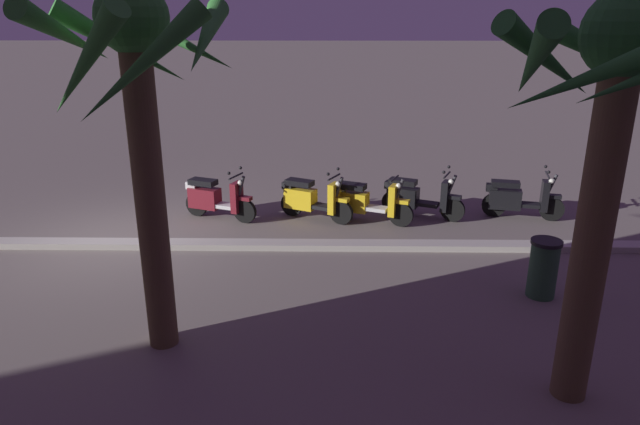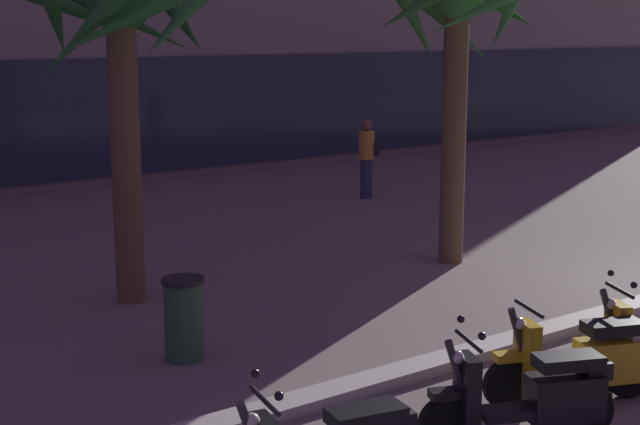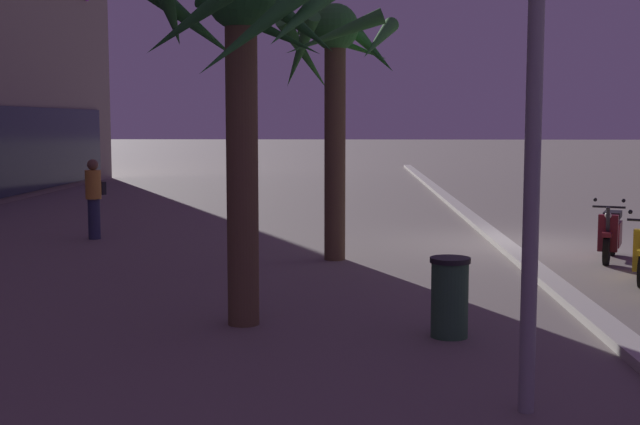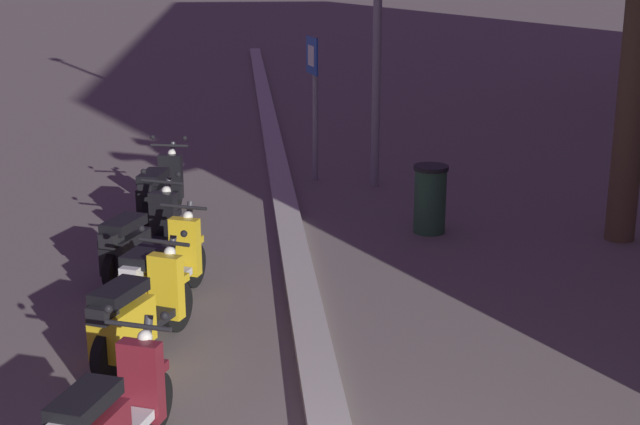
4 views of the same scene
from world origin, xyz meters
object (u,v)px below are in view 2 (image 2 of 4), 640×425
palm_tree_near_sign (122,53)px  pedestrian_window_shopping (367,157)px  litter_bin (184,318)px  palm_tree_mid_walkway (458,44)px  scooter_yellow_second_in_line (584,360)px  scooter_black_mid_rear (534,397)px

palm_tree_near_sign → pedestrian_window_shopping: 9.07m
palm_tree_near_sign → litter_bin: size_ratio=4.74×
palm_tree_mid_walkway → pedestrian_window_shopping: (2.57, 5.27, -2.52)m
pedestrian_window_shopping → litter_bin: bearing=-140.7°
scooter_yellow_second_in_line → pedestrian_window_shopping: bearing=61.2°
palm_tree_mid_walkway → scooter_black_mid_rear: bearing=-128.5°
scooter_black_mid_rear → litter_bin: 4.09m
litter_bin → scooter_black_mid_rear: bearing=-69.4°
palm_tree_near_sign → pedestrian_window_shopping: bearing=28.7°
palm_tree_mid_walkway → palm_tree_near_sign: bearing=168.1°
palm_tree_mid_walkway → litter_bin: bearing=-165.7°
litter_bin → pedestrian_window_shopping: bearing=39.3°
scooter_yellow_second_in_line → palm_tree_mid_walkway: palm_tree_mid_walkway is taller
scooter_yellow_second_in_line → palm_tree_near_sign: palm_tree_near_sign is taller
scooter_black_mid_rear → pedestrian_window_shopping: (6.76, 10.54, 0.47)m
scooter_yellow_second_in_line → pedestrian_window_shopping: size_ratio=1.01×
scooter_black_mid_rear → palm_tree_mid_walkway: bearing=51.5°
scooter_black_mid_rear → palm_tree_mid_walkway: 7.37m
scooter_yellow_second_in_line → litter_bin: bearing=126.6°
scooter_yellow_second_in_line → pedestrian_window_shopping: 11.65m
palm_tree_near_sign → litter_bin: (-0.55, -2.51, -2.88)m
palm_tree_near_sign → litter_bin: 3.86m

